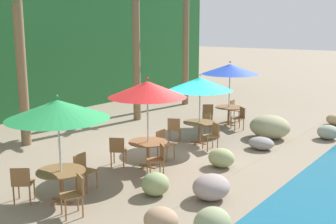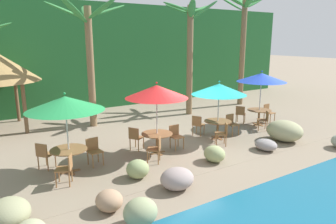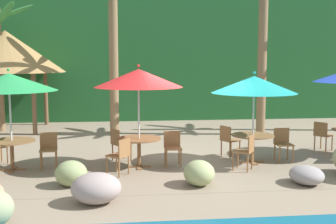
{
  "view_description": "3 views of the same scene",
  "coord_description": "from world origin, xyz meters",
  "px_view_note": "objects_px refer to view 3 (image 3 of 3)",
  "views": [
    {
      "loc": [
        -10.4,
        -7.67,
        3.94
      ],
      "look_at": [
        0.5,
        0.41,
        1.17
      ],
      "focal_mm": 45.44,
      "sensor_mm": 36.0,
      "label": 1
    },
    {
      "loc": [
        -6.76,
        -9.41,
        3.96
      ],
      "look_at": [
        -0.6,
        0.3,
        1.27
      ],
      "focal_mm": 33.33,
      "sensor_mm": 36.0,
      "label": 2
    },
    {
      "loc": [
        -1.89,
        -10.84,
        2.67
      ],
      "look_at": [
        -0.72,
        -0.14,
        1.36
      ],
      "focal_mm": 45.94,
      "sensor_mm": 36.0,
      "label": 3
    }
  ],
  "objects_px": {
    "dining_table_teal": "(253,140)",
    "chair_teal_seaward": "(283,142)",
    "palapa_hut": "(6,52)",
    "chair_blue_inland": "(322,134)",
    "palm_tree_second": "(113,28)",
    "dining_table_red": "(139,143)",
    "chair_teal_inland": "(228,139)",
    "chair_red_inland": "(119,142)",
    "umbrella_teal": "(254,85)",
    "umbrella_green": "(9,82)",
    "chair_teal_left": "(247,150)",
    "chair_green_seaward": "(49,147)",
    "chair_red_seaward": "(173,146)",
    "chair_red_left": "(121,154)",
    "palm_tree_third": "(263,24)",
    "umbrella_red": "(138,78)",
    "dining_table_green": "(12,146)"
  },
  "relations": [
    {
      "from": "chair_red_inland",
      "to": "chair_teal_inland",
      "type": "bearing_deg",
      "value": 3.54
    },
    {
      "from": "palapa_hut",
      "to": "chair_blue_inland",
      "type": "bearing_deg",
      "value": -26.38
    },
    {
      "from": "umbrella_teal",
      "to": "chair_green_seaward",
      "type": "bearing_deg",
      "value": 179.39
    },
    {
      "from": "chair_teal_left",
      "to": "palm_tree_second",
      "type": "height_order",
      "value": "palm_tree_second"
    },
    {
      "from": "dining_table_green",
      "to": "chair_teal_left",
      "type": "height_order",
      "value": "chair_teal_left"
    },
    {
      "from": "chair_red_seaward",
      "to": "palapa_hut",
      "type": "height_order",
      "value": "palapa_hut"
    },
    {
      "from": "palm_tree_second",
      "to": "dining_table_red",
      "type": "bearing_deg",
      "value": -81.83
    },
    {
      "from": "chair_teal_left",
      "to": "dining_table_green",
      "type": "bearing_deg",
      "value": 173.6
    },
    {
      "from": "chair_teal_seaward",
      "to": "palm_tree_second",
      "type": "distance_m",
      "value": 7.12
    },
    {
      "from": "chair_teal_seaward",
      "to": "chair_teal_left",
      "type": "relative_size",
      "value": 1.0
    },
    {
      "from": "chair_red_inland",
      "to": "chair_blue_inland",
      "type": "bearing_deg",
      "value": 6.1
    },
    {
      "from": "chair_blue_inland",
      "to": "palm_tree_second",
      "type": "xyz_separation_m",
      "value": [
        -6.09,
        3.42,
        3.25
      ]
    },
    {
      "from": "chair_green_seaward",
      "to": "umbrella_teal",
      "type": "bearing_deg",
      "value": -0.61
    },
    {
      "from": "chair_teal_inland",
      "to": "chair_teal_left",
      "type": "distance_m",
      "value": 1.48
    },
    {
      "from": "dining_table_red",
      "to": "dining_table_teal",
      "type": "height_order",
      "value": "same"
    },
    {
      "from": "chair_red_inland",
      "to": "dining_table_green",
      "type": "bearing_deg",
      "value": -165.53
    },
    {
      "from": "chair_teal_inland",
      "to": "chair_blue_inland",
      "type": "relative_size",
      "value": 1.0
    },
    {
      "from": "chair_teal_left",
      "to": "chair_green_seaward",
      "type": "bearing_deg",
      "value": 170.34
    },
    {
      "from": "chair_red_seaward",
      "to": "chair_red_left",
      "type": "relative_size",
      "value": 1.0
    },
    {
      "from": "dining_table_teal",
      "to": "chair_teal_seaward",
      "type": "distance_m",
      "value": 0.86
    },
    {
      "from": "chair_teal_seaward",
      "to": "palm_tree_third",
      "type": "distance_m",
      "value": 5.33
    },
    {
      "from": "umbrella_teal",
      "to": "chair_teal_left",
      "type": "bearing_deg",
      "value": -117.1
    },
    {
      "from": "dining_table_green",
      "to": "chair_teal_seaward",
      "type": "distance_m",
      "value": 6.87
    },
    {
      "from": "palm_tree_third",
      "to": "chair_red_left",
      "type": "bearing_deg",
      "value": -134.78
    },
    {
      "from": "palm_tree_second",
      "to": "umbrella_green",
      "type": "bearing_deg",
      "value": -116.84
    },
    {
      "from": "dining_table_teal",
      "to": "umbrella_red",
      "type": "bearing_deg",
      "value": -176.94
    },
    {
      "from": "chair_green_seaward",
      "to": "chair_blue_inland",
      "type": "distance_m",
      "value": 7.72
    },
    {
      "from": "dining_table_teal",
      "to": "chair_teal_seaward",
      "type": "bearing_deg",
      "value": 6.63
    },
    {
      "from": "chair_red_inland",
      "to": "umbrella_red",
      "type": "bearing_deg",
      "value": -53.66
    },
    {
      "from": "palm_tree_second",
      "to": "chair_red_left",
      "type": "bearing_deg",
      "value": -87.61
    },
    {
      "from": "chair_blue_inland",
      "to": "dining_table_red",
      "type": "bearing_deg",
      "value": -166.28
    },
    {
      "from": "chair_blue_inland",
      "to": "palm_tree_second",
      "type": "height_order",
      "value": "palm_tree_second"
    },
    {
      "from": "umbrella_green",
      "to": "chair_teal_left",
      "type": "height_order",
      "value": "umbrella_green"
    },
    {
      "from": "dining_table_green",
      "to": "chair_red_left",
      "type": "xyz_separation_m",
      "value": [
        2.61,
        -0.75,
        -0.1
      ]
    },
    {
      "from": "dining_table_green",
      "to": "umbrella_red",
      "type": "height_order",
      "value": "umbrella_red"
    },
    {
      "from": "chair_green_seaward",
      "to": "chair_teal_inland",
      "type": "bearing_deg",
      "value": 7.97
    },
    {
      "from": "chair_red_inland",
      "to": "chair_green_seaward",
      "type": "bearing_deg",
      "value": -164.59
    },
    {
      "from": "dining_table_teal",
      "to": "palm_tree_second",
      "type": "bearing_deg",
      "value": 128.41
    },
    {
      "from": "umbrella_red",
      "to": "dining_table_red",
      "type": "bearing_deg",
      "value": 0.0
    },
    {
      "from": "chair_red_seaward",
      "to": "umbrella_green",
      "type": "bearing_deg",
      "value": -179.07
    },
    {
      "from": "umbrella_teal",
      "to": "chair_blue_inland",
      "type": "bearing_deg",
      "value": 25.34
    },
    {
      "from": "umbrella_green",
      "to": "umbrella_teal",
      "type": "xyz_separation_m",
      "value": [
        6.02,
        0.13,
        -0.1
      ]
    },
    {
      "from": "umbrella_red",
      "to": "dining_table_red",
      "type": "distance_m",
      "value": 1.61
    },
    {
      "from": "chair_red_left",
      "to": "palapa_hut",
      "type": "distance_m",
      "value": 8.61
    },
    {
      "from": "chair_red_inland",
      "to": "dining_table_teal",
      "type": "xyz_separation_m",
      "value": [
        3.46,
        -0.53,
        0.1
      ]
    },
    {
      "from": "chair_green_seaward",
      "to": "chair_teal_seaward",
      "type": "distance_m",
      "value": 6.03
    },
    {
      "from": "dining_table_red",
      "to": "chair_blue_inland",
      "type": "height_order",
      "value": "chair_blue_inland"
    },
    {
      "from": "dining_table_red",
      "to": "chair_blue_inland",
      "type": "relative_size",
      "value": 1.26
    },
    {
      "from": "dining_table_teal",
      "to": "chair_teal_seaward",
      "type": "relative_size",
      "value": 1.26
    },
    {
      "from": "chair_red_inland",
      "to": "umbrella_teal",
      "type": "bearing_deg",
      "value": -8.72
    }
  ]
}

